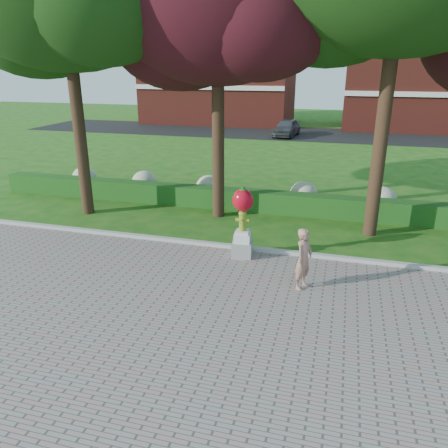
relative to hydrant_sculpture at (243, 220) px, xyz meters
name	(u,v)px	position (x,y,z in m)	size (l,w,h in m)	color
ground	(229,299)	(0.25, -2.50, -1.17)	(100.00, 100.00, 0.00)	#1B5415
walkway	(166,416)	(0.25, -6.50, -1.15)	(40.00, 14.00, 0.04)	gray
curb	(254,249)	(0.25, 0.50, -1.10)	(40.00, 0.18, 0.15)	#ADADA5
lawn_hedge	(275,202)	(0.25, 4.50, -0.77)	(24.00, 0.70, 0.80)	#164413
hydrangea_row	(293,193)	(0.82, 5.50, -0.62)	(20.10, 1.10, 0.99)	#B8C093
street	(315,134)	(0.25, 25.50, -1.16)	(50.00, 8.00, 0.02)	black
building_left	(219,86)	(-9.75, 31.50, 2.33)	(14.00, 8.00, 7.00)	maroon
building_right	(415,92)	(8.25, 31.50, 2.03)	(12.00, 8.00, 6.40)	maroon
tree_mid_left	(215,4)	(-1.85, 3.58, 6.12)	(8.25, 7.04, 10.69)	black
hydrant_sculpture	(243,220)	(0.00, 0.00, 0.00)	(0.64, 0.64, 2.14)	gray
woman	(304,259)	(1.93, -1.50, -0.33)	(0.59, 0.39, 1.61)	#A87460
parked_car	(287,128)	(-1.93, 23.79, -0.47)	(1.61, 3.99, 1.36)	#3F4246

